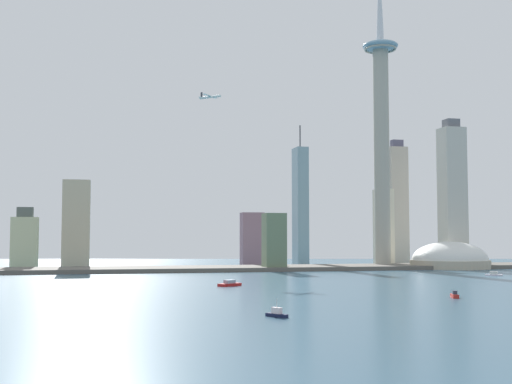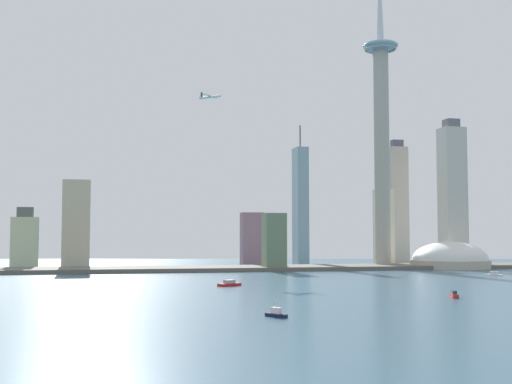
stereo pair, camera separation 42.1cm
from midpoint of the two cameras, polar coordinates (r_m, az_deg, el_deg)
waterfront_pier at (r=659.54m, az=-2.64°, el=-6.56°), size 762.68×69.52×3.92m
observation_tower at (r=738.30m, az=10.70°, el=5.91°), size 38.53×38.53×349.27m
stadium_dome at (r=731.78m, az=16.29°, el=-5.69°), size 82.60×82.60×39.09m
skyscraper_1 at (r=779.52m, az=3.85°, el=-1.22°), size 13.55×24.93×164.36m
skyscraper_2 at (r=720.09m, az=-15.13°, el=-2.70°), size 27.74×27.64×92.08m
skyscraper_3 at (r=650.33m, az=1.58°, el=-4.30°), size 20.35×21.24×56.11m
skyscraper_4 at (r=758.83m, az=-0.32°, el=-4.07°), size 25.06×18.29×60.65m
skyscraper_5 at (r=777.87m, az=16.50°, el=-0.27°), size 25.12×23.70×165.58m
skyscraper_6 at (r=764.11m, az=10.90°, el=-3.02°), size 15.74×24.20×86.84m
skyscraper_7 at (r=828.81m, az=12.07°, el=-1.01°), size 22.60×15.58×151.56m
skyscraper_8 at (r=723.78m, az=-19.20°, el=-3.99°), size 26.44×15.68×63.57m
boat_1 at (r=279.88m, az=1.78°, el=-10.37°), size 7.88×10.62×7.57m
boat_3 at (r=381.92m, az=16.65°, el=-8.46°), size 6.41×10.65×3.93m
boat_4 at (r=605.99m, az=19.72°, el=-6.64°), size 13.49×12.31×3.65m
boat_5 at (r=452.43m, az=-2.27°, el=-7.87°), size 17.50×14.83×4.17m
airplane at (r=706.62m, az=-3.94°, el=8.14°), size 22.07×21.48×7.44m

